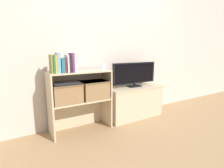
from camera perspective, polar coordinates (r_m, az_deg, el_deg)
ground_plane at (r=2.71m, az=1.86°, el=-13.58°), size 16.00×16.00×0.00m
wall_back at (r=2.81m, az=-2.64°, el=12.50°), size 10.00×0.05×2.40m
tv_stand at (r=3.00m, az=7.15°, el=-5.75°), size 0.98×0.39×0.53m
tv at (r=2.90m, az=7.39°, el=3.38°), size 0.84×0.14×0.40m
bookshelf_lower_tier at (r=2.57m, az=-10.58°, el=-8.29°), size 0.84×0.33×0.44m
bookshelf_upper_tier at (r=2.47m, az=-10.91°, el=1.01°), size 0.84×0.33×0.41m
book_olive at (r=2.22m, az=-19.31°, el=6.16°), size 0.02×0.13×0.22m
book_forest at (r=2.22m, az=-18.66°, el=6.01°), size 0.02×0.13×0.21m
book_mustard at (r=2.23m, az=-18.05°, el=6.25°), size 0.02×0.13×0.22m
book_skyblue at (r=2.23m, az=-17.27°, el=6.59°), size 0.04×0.13×0.25m
book_teal at (r=2.25m, az=-16.07°, el=5.83°), size 0.04×0.15×0.18m
book_maroon at (r=2.26m, az=-15.20°, el=5.91°), size 0.02×0.13×0.18m
book_ivory at (r=2.26m, az=-14.54°, el=6.49°), size 0.02×0.16×0.22m
book_charcoal at (r=2.27m, az=-13.84°, el=6.14°), size 0.03×0.16×0.19m
book_plum at (r=2.28m, az=-13.04°, el=6.81°), size 0.03×0.15×0.24m
baby_monitor at (r=2.54m, az=-2.94°, el=5.78°), size 0.05×0.04×0.12m
storage_basket_left at (r=2.36m, az=-14.71°, el=-2.68°), size 0.38×0.30×0.25m
storage_basket_right at (r=2.50m, az=-5.93°, el=-1.64°), size 0.38×0.30×0.25m
laptop at (r=2.34m, az=-14.86°, el=0.33°), size 0.34×0.23×0.02m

